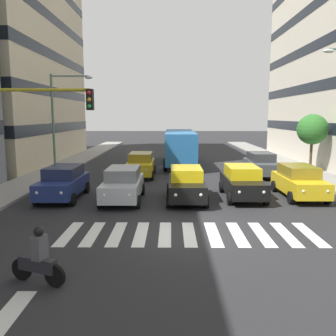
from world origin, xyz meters
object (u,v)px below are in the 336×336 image
at_px(car_1, 242,182).
at_px(car_2, 186,184).
at_px(car_4, 63,182).
at_px(bus_behind_traffic, 180,144).
at_px(traffic_light_gantry, 6,133).
at_px(street_tree_2, 312,130).
at_px(motorcycle_with_rider, 38,260).
at_px(street_lamp_right, 60,113).
at_px(car_3, 123,184).
at_px(car_row2_0, 141,164).
at_px(car_row2_1, 261,164).
at_px(car_0, 299,181).

distance_m(car_1, car_2, 3.08).
relative_size(car_4, bus_behind_traffic, 0.42).
xyz_separation_m(traffic_light_gantry, street_tree_2, (-16.80, -13.80, -0.39)).
relative_size(motorcycle_with_rider, street_lamp_right, 0.23).
bearing_deg(street_tree_2, car_3, 34.38).
relative_size(car_row2_0, motorcycle_with_rider, 2.74).
bearing_deg(street_tree_2, car_row2_1, 18.62).
distance_m(car_1, car_row2_0, 8.99).
bearing_deg(bus_behind_traffic, car_3, 76.51).
height_order(car_2, car_row2_1, same).
bearing_deg(car_3, car_2, -178.31).
relative_size(car_0, street_lamp_right, 0.62).
bearing_deg(motorcycle_with_rider, car_1, -126.47).
distance_m(car_2, car_row2_1, 9.48).
bearing_deg(car_row2_1, traffic_light_gantry, 44.39).
relative_size(car_row2_1, traffic_light_gantry, 0.81).
relative_size(car_2, car_4, 1.00).
height_order(bus_behind_traffic, traffic_light_gantry, traffic_light_gantry).
xyz_separation_m(car_4, street_lamp_right, (2.29, -7.19, 3.65)).
bearing_deg(car_4, bus_behind_traffic, -116.30).
height_order(car_2, bus_behind_traffic, bus_behind_traffic).
bearing_deg(car_3, street_tree_2, -145.62).
bearing_deg(car_row2_0, car_1, 131.87).
relative_size(car_2, traffic_light_gantry, 0.81).
relative_size(car_3, car_row2_1, 1.00).
height_order(car_row2_1, street_lamp_right, street_lamp_right).
distance_m(bus_behind_traffic, street_tree_2, 11.01).
bearing_deg(car_row2_0, street_tree_2, -172.83).
bearing_deg(car_row2_0, motorcycle_with_rider, 85.61).
bearing_deg(street_tree_2, street_lamp_right, 4.12).
bearing_deg(bus_behind_traffic, car_1, 103.15).
bearing_deg(street_lamp_right, car_2, 139.29).
distance_m(traffic_light_gantry, street_tree_2, 21.74).
bearing_deg(car_0, street_tree_2, -115.02).
height_order(car_2, car_3, same).
distance_m(car_3, traffic_light_gantry, 6.66).
bearing_deg(traffic_light_gantry, car_row2_0, -107.86).
bearing_deg(car_row2_1, bus_behind_traffic, -46.09).
bearing_deg(car_row2_0, traffic_light_gantry, 72.14).
height_order(car_4, car_row2_0, same).
bearing_deg(car_0, motorcycle_with_rider, 44.10).
height_order(car_1, motorcycle_with_rider, car_1).
xyz_separation_m(car_2, street_lamp_right, (8.78, -7.56, 3.65)).
distance_m(car_0, car_3, 9.41).
height_order(car_row2_0, traffic_light_gantry, traffic_light_gantry).
xyz_separation_m(traffic_light_gantry, street_lamp_right, (1.88, -12.45, 0.80)).
bearing_deg(car_4, car_1, -178.64).
bearing_deg(car_4, street_lamp_right, -72.37).
relative_size(car_0, car_1, 1.00).
distance_m(car_1, bus_behind_traffic, 13.30).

